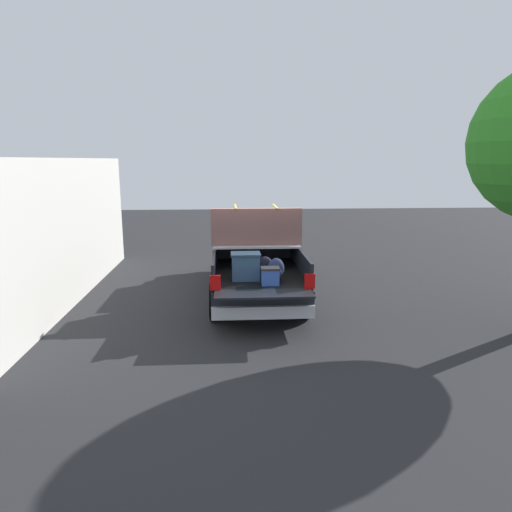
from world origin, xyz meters
The scene contains 3 objects.
ground_plane centered at (0.00, 0.00, 0.00)m, with size 40.00×40.00×0.00m, color #262628.
pickup_truck centered at (0.34, 0.00, 0.95)m, with size 6.05×2.06×2.23m.
building_facade centered at (-0.06, 4.32, 1.65)m, with size 9.16×0.36×3.30m, color silver.
Camera 1 is at (-10.86, 0.64, 3.26)m, focal length 32.26 mm.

